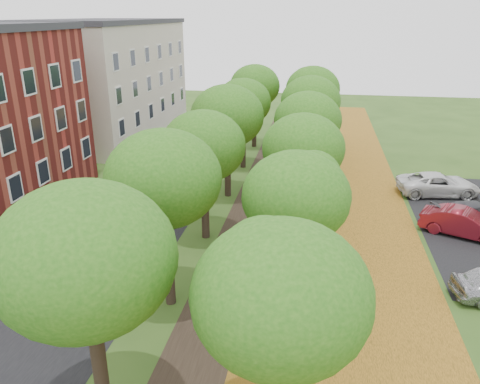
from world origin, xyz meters
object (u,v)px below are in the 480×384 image
at_px(car_red, 464,223).
at_px(car_grey, 476,215).
at_px(car_white, 438,184).
at_px(bench, 258,283).

relative_size(car_red, car_grey, 0.91).
height_order(car_red, car_grey, car_red).
bearing_deg(car_red, car_grey, -12.67).
distance_m(car_red, car_white, 6.02).
xyz_separation_m(bench, car_white, (9.85, 13.09, 0.30)).
bearing_deg(bench, car_grey, -60.21).
xyz_separation_m(car_grey, car_white, (-0.96, 4.72, 0.02)).
height_order(bench, car_grey, car_grey).
distance_m(bench, car_red, 12.13).
height_order(car_grey, car_white, car_white).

